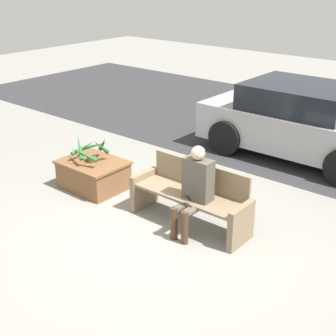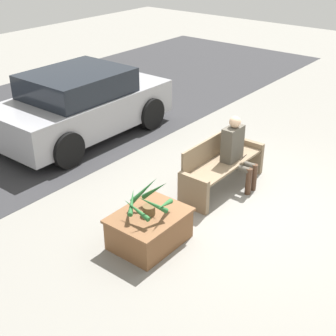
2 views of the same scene
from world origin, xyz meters
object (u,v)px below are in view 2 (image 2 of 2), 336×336
at_px(bench, 221,165).
at_px(person_seated, 236,149).
at_px(planter_box, 149,227).
at_px(potted_plant, 148,202).
at_px(parked_car, 81,104).

xyz_separation_m(bench, person_seated, (0.18, -0.18, 0.29)).
distance_m(bench, person_seated, 0.39).
bearing_deg(planter_box, potted_plant, 167.37).
height_order(bench, parked_car, parked_car).
bearing_deg(potted_plant, bench, 2.82).
xyz_separation_m(bench, parked_car, (0.04, 3.57, 0.29)).
xyz_separation_m(person_seated, potted_plant, (-2.23, 0.08, -0.02)).
relative_size(person_seated, parked_car, 0.33).
height_order(person_seated, potted_plant, person_seated).
bearing_deg(parked_car, person_seated, -87.87).
height_order(planter_box, parked_car, parked_car).
distance_m(planter_box, potted_plant, 0.44).
height_order(person_seated, planter_box, person_seated).
distance_m(person_seated, planter_box, 2.26).
relative_size(bench, parked_car, 0.47).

